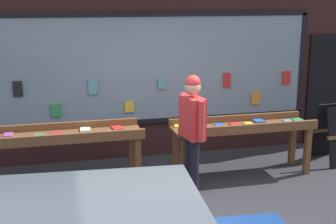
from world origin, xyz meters
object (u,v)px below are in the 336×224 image
at_px(display_table_left, 64,141).
at_px(display_table_right, 242,131).
at_px(person_browsing, 192,125).
at_px(sandwich_board_sign, 333,133).
at_px(small_dog, 165,185).

xyz_separation_m(display_table_left, display_table_right, (2.75, 0.01, -0.04)).
distance_m(person_browsing, sandwich_board_sign, 2.85).
distance_m(display_table_left, person_browsing, 1.86).
height_order(person_browsing, small_dog, person_browsing).
bearing_deg(display_table_left, small_dog, -30.13).
height_order(display_table_left, display_table_right, display_table_left).
height_order(display_table_left, small_dog, display_table_left).
relative_size(display_table_left, small_dog, 3.83).
relative_size(small_dog, sandwich_board_sign, 0.59).
bearing_deg(small_dog, person_browsing, -66.35).
bearing_deg(sandwich_board_sign, display_table_right, -178.13).
bearing_deg(person_browsing, sandwich_board_sign, -83.89).
bearing_deg(person_browsing, small_dog, 110.03).
distance_m(person_browsing, small_dog, 0.92).
bearing_deg(small_dog, display_table_right, -66.52).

